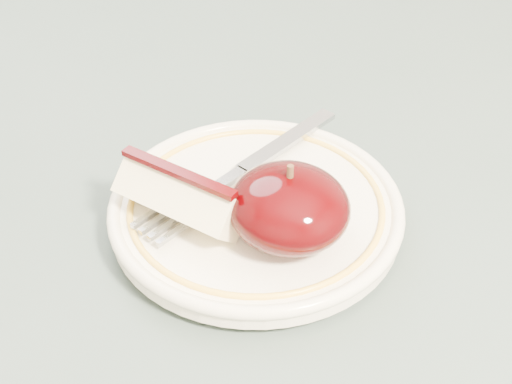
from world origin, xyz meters
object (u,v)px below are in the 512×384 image
at_px(table, 283,317).
at_px(plate, 256,209).
at_px(apple_half, 289,207).
at_px(fork, 241,172).

height_order(table, plate, plate).
xyz_separation_m(plate, apple_half, (0.03, -0.02, 0.03)).
relative_size(apple_half, fork, 0.41).
bearing_deg(table, fork, 158.94).
relative_size(plate, apple_half, 2.58).
xyz_separation_m(table, apple_half, (0.01, -0.02, 0.13)).
xyz_separation_m(table, fork, (-0.04, 0.02, 0.11)).
bearing_deg(fork, table, -95.49).
height_order(apple_half, fork, apple_half).
bearing_deg(fork, plate, -117.42).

